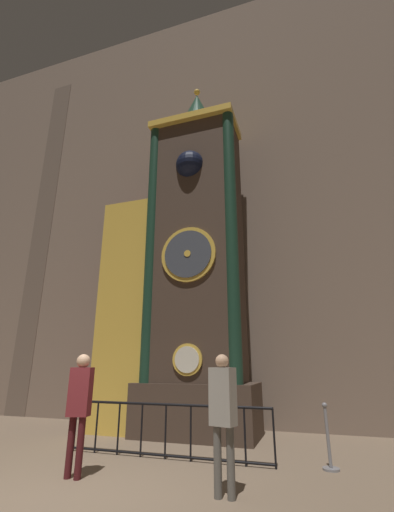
{
  "coord_description": "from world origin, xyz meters",
  "views": [
    {
      "loc": [
        3.37,
        -4.28,
        1.67
      ],
      "look_at": [
        0.45,
        4.47,
        4.61
      ],
      "focal_mm": 24.0,
      "sensor_mm": 36.0,
      "label": 1
    }
  ],
  "objects_px": {
    "visitor_near": "(80,400)",
    "stanchion_post": "(329,447)",
    "clock_tower": "(180,269)",
    "visitor_far": "(223,408)"
  },
  "relations": [
    {
      "from": "visitor_near",
      "to": "clock_tower",
      "type": "bearing_deg",
      "value": 70.02
    },
    {
      "from": "clock_tower",
      "to": "visitor_near",
      "type": "xyz_separation_m",
      "value": [
        -0.32,
        -3.6,
        -3.14
      ]
    },
    {
      "from": "visitor_near",
      "to": "stanchion_post",
      "type": "height_order",
      "value": "visitor_near"
    },
    {
      "from": "visitor_far",
      "to": "stanchion_post",
      "type": "xyz_separation_m",
      "value": [
        1.37,
        1.82,
        -0.75
      ]
    },
    {
      "from": "visitor_near",
      "to": "stanchion_post",
      "type": "relative_size",
      "value": 1.77
    },
    {
      "from": "visitor_near",
      "to": "stanchion_post",
      "type": "distance_m",
      "value": 4.25
    },
    {
      "from": "visitor_far",
      "to": "stanchion_post",
      "type": "bearing_deg",
      "value": 68.9
    },
    {
      "from": "clock_tower",
      "to": "stanchion_post",
      "type": "height_order",
      "value": "clock_tower"
    },
    {
      "from": "clock_tower",
      "to": "stanchion_post",
      "type": "relative_size",
      "value": 10.04
    },
    {
      "from": "visitor_near",
      "to": "visitor_far",
      "type": "xyz_separation_m",
      "value": [
        2.43,
        -0.06,
        -0.03
      ]
    }
  ]
}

